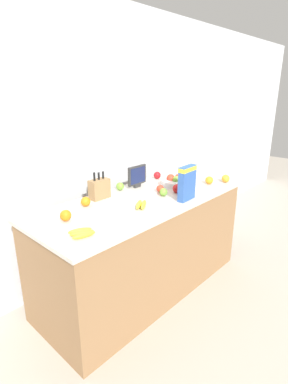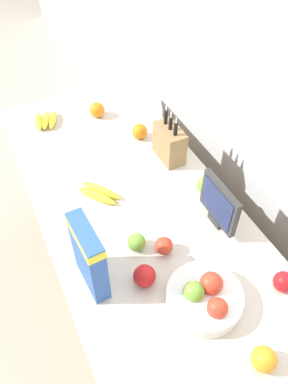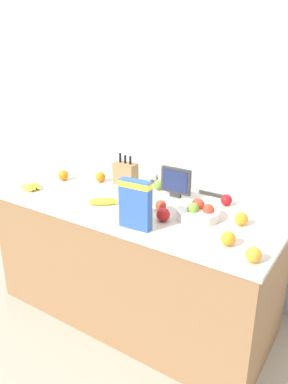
{
  "view_description": "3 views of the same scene",
  "coord_description": "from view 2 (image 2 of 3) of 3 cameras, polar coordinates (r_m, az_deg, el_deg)",
  "views": [
    {
      "loc": [
        -1.8,
        -1.68,
        1.8
      ],
      "look_at": [
        -0.02,
        -0.02,
        0.97
      ],
      "focal_mm": 28.0,
      "sensor_mm": 36.0,
      "label": 1
    },
    {
      "loc": [
        0.95,
        -0.43,
        2.14
      ],
      "look_at": [
        -0.05,
        0.04,
        0.97
      ],
      "focal_mm": 35.0,
      "sensor_mm": 36.0,
      "label": 2
    },
    {
      "loc": [
        1.35,
        -1.93,
        1.92
      ],
      "look_at": [
        0.08,
        0.02,
        1.0
      ],
      "focal_mm": 35.0,
      "sensor_mm": 36.0,
      "label": 3
    }
  ],
  "objects": [
    {
      "name": "orange_mid_right",
      "position": [
        2.13,
        -7.13,
        12.31
      ],
      "size": [
        0.08,
        0.08,
        0.08
      ],
      "primitive_type": "sphere",
      "color": "orange",
      "rests_on": "counter"
    },
    {
      "name": "small_monitor",
      "position": [
        1.52,
        11.36,
        -1.8
      ],
      "size": [
        0.23,
        0.03,
        0.22
      ],
      "color": "#2D2D2D",
      "rests_on": "counter"
    },
    {
      "name": "apple_front",
      "position": [
        1.47,
        3.1,
        -8.16
      ],
      "size": [
        0.07,
        0.07,
        0.07
      ],
      "primitive_type": "sphere",
      "color": "red",
      "rests_on": "counter"
    },
    {
      "name": "knife_block",
      "position": [
        1.81,
        3.89,
        7.48
      ],
      "size": [
        0.18,
        0.09,
        0.27
      ],
      "color": "#937047",
      "rests_on": "counter"
    },
    {
      "name": "fruit_bowl",
      "position": [
        1.36,
        9.26,
        -15.47
      ],
      "size": [
        0.27,
        0.27,
        0.12
      ],
      "color": "silver",
      "rests_on": "counter"
    },
    {
      "name": "banana_bunch_left",
      "position": [
        2.14,
        -14.7,
        10.5
      ],
      "size": [
        0.18,
        0.15,
        0.04
      ],
      "rotation": [
        0.0,
        0.0,
        2.86
      ],
      "color": "yellow",
      "rests_on": "counter"
    },
    {
      "name": "orange_near_bowl",
      "position": [
        1.96,
        -0.65,
        9.21
      ],
      "size": [
        0.08,
        0.08,
        0.08
      ],
      "primitive_type": "sphere",
      "color": "orange",
      "rests_on": "counter"
    },
    {
      "name": "apple_middle",
      "position": [
        1.47,
        -1.14,
        -7.66
      ],
      "size": [
        0.07,
        0.07,
        0.07
      ],
      "primitive_type": "sphere",
      "color": "#6B9E33",
      "rests_on": "counter"
    },
    {
      "name": "ground_plane",
      "position": [
        2.38,
        -0.5,
        -17.21
      ],
      "size": [
        14.0,
        14.0,
        0.0
      ],
      "primitive_type": "plane",
      "color": "#B2A899"
    },
    {
      "name": "apple_near_bananas",
      "position": [
        1.47,
        20.51,
        -12.69
      ],
      "size": [
        0.08,
        0.08,
        0.08
      ],
      "primitive_type": "sphere",
      "color": "#A31419",
      "rests_on": "counter"
    },
    {
      "name": "cereal_box",
      "position": [
        1.3,
        -8.43,
        -9.48
      ],
      "size": [
        0.2,
        0.07,
        0.3
      ],
      "rotation": [
        0.0,
        0.0,
        0.06
      ],
      "color": "#2D56A8",
      "rests_on": "counter"
    },
    {
      "name": "banana_bunch_right",
      "position": [
        1.68,
        -6.83,
        -0.17
      ],
      "size": [
        0.2,
        0.18,
        0.04
      ],
      "rotation": [
        0.0,
        0.0,
        0.64
      ],
      "color": "yellow",
      "rests_on": "counter"
    },
    {
      "name": "apple_leftmost",
      "position": [
        1.69,
        9.3,
        1.06
      ],
      "size": [
        0.08,
        0.08,
        0.08
      ],
      "primitive_type": "sphere",
      "color": "#6B9E33",
      "rests_on": "counter"
    },
    {
      "name": "counter",
      "position": [
        1.98,
        -0.58,
        -11.47
      ],
      "size": [
        2.03,
        0.82,
        0.91
      ],
      "color": "olive",
      "rests_on": "ground_plane"
    },
    {
      "name": "wall_back",
      "position": [
        1.65,
        19.79,
        13.28
      ],
      "size": [
        9.0,
        0.06,
        2.6
      ],
      "color": "silver",
      "rests_on": "ground_plane"
    },
    {
      "name": "orange_front_center",
      "position": [
        1.32,
        17.83,
        -23.09
      ],
      "size": [
        0.08,
        0.08,
        0.08
      ],
      "primitive_type": "sphere",
      "color": "orange",
      "rests_on": "counter"
    },
    {
      "name": "apple_by_knife_block",
      "position": [
        1.39,
        0.07,
        -12.67
      ],
      "size": [
        0.08,
        0.08,
        0.08
      ],
      "primitive_type": "sphere",
      "color": "red",
      "rests_on": "counter"
    }
  ]
}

